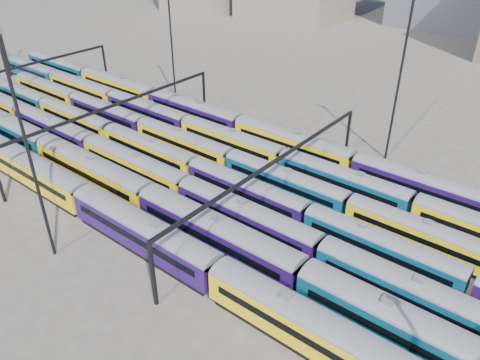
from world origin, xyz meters
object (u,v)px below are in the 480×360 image
Objects in this scene: rake_0 at (84,197)px; mast_2 at (27,145)px; rake_1 at (92,169)px; rake_2 at (134,164)px.

rake_0 is 13.58m from mast_2.
rake_0 is at bearing 116.63° from mast_2.
mast_2 is at bearing -54.47° from rake_1.
rake_0 reaches higher than rake_2.
rake_0 is at bearing -77.68° from rake_2.
rake_0 is 1.17× the size of rake_1.
rake_2 is at bearing 102.32° from rake_0.
rake_2 is 21.21m from mast_2.
rake_2 is 5.56× the size of mast_2.
rake_2 is (-2.18, 10.00, -0.25)m from rake_0.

